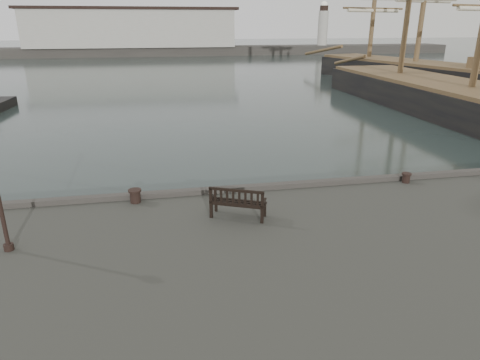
% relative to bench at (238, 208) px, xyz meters
% --- Properties ---
extents(ground, '(400.00, 400.00, 0.00)m').
position_rel_bench_xyz_m(ground, '(1.22, 2.31, -1.87)').
color(ground, black).
rests_on(ground, ground).
extents(breakwater, '(140.00, 9.50, 12.20)m').
position_rel_bench_xyz_m(breakwater, '(-3.34, 94.31, 2.43)').
color(breakwater, '#383530').
rests_on(breakwater, ground).
extents(bench, '(1.78, 1.24, 0.97)m').
position_rel_bench_xyz_m(bench, '(0.00, 0.00, 0.00)').
color(bench, black).
rests_on(bench, quay).
extents(bollard_left, '(0.55, 0.55, 0.46)m').
position_rel_bench_xyz_m(bollard_left, '(-3.14, 1.80, -0.08)').
color(bollard_left, black).
rests_on(bollard_left, quay).
extents(bollard_right, '(0.43, 0.43, 0.37)m').
position_rel_bench_xyz_m(bollard_right, '(6.75, 1.81, -0.13)').
color(bollard_right, black).
rests_on(bollard_right, quay).
extents(tall_ship_main, '(7.66, 37.05, 27.75)m').
position_rel_bench_xyz_m(tall_ship_main, '(21.98, 17.95, -1.16)').
color(tall_ship_main, black).
rests_on(tall_ship_main, ground).
extents(tall_ship_far, '(13.58, 30.15, 25.29)m').
position_rel_bench_xyz_m(tall_ship_far, '(29.02, 36.96, -1.04)').
color(tall_ship_far, black).
rests_on(tall_ship_far, ground).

